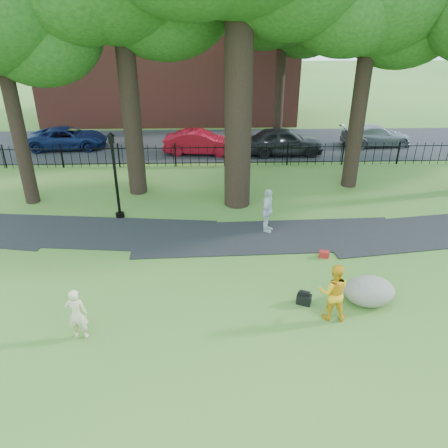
{
  "coord_description": "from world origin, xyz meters",
  "views": [
    {
      "loc": [
        -1.11,
        -10.43,
        7.84
      ],
      "look_at": [
        -0.72,
        2.0,
        1.54
      ],
      "focal_mm": 35.0,
      "sensor_mm": 36.0,
      "label": 1
    }
  ],
  "objects_px": {
    "woman": "(77,314)",
    "man": "(333,292)",
    "boulder": "(370,289)",
    "lamppost": "(116,177)",
    "red_sedan": "(200,142)"
  },
  "relations": [
    {
      "from": "red_sedan",
      "to": "man",
      "type": "bearing_deg",
      "value": -160.16
    },
    {
      "from": "man",
      "to": "boulder",
      "type": "height_order",
      "value": "man"
    },
    {
      "from": "lamppost",
      "to": "boulder",
      "type": "bearing_deg",
      "value": -50.13
    },
    {
      "from": "man",
      "to": "lamppost",
      "type": "height_order",
      "value": "lamppost"
    },
    {
      "from": "lamppost",
      "to": "red_sedan",
      "type": "distance_m",
      "value": 9.02
    },
    {
      "from": "woman",
      "to": "man",
      "type": "height_order",
      "value": "man"
    },
    {
      "from": "lamppost",
      "to": "red_sedan",
      "type": "bearing_deg",
      "value": 54.98
    },
    {
      "from": "boulder",
      "to": "lamppost",
      "type": "distance_m",
      "value": 10.29
    },
    {
      "from": "lamppost",
      "to": "man",
      "type": "bearing_deg",
      "value": -57.76
    },
    {
      "from": "man",
      "to": "lamppost",
      "type": "distance_m",
      "value": 9.68
    },
    {
      "from": "woman",
      "to": "lamppost",
      "type": "relative_size",
      "value": 0.42
    },
    {
      "from": "boulder",
      "to": "lamppost",
      "type": "relative_size",
      "value": 0.41
    },
    {
      "from": "red_sedan",
      "to": "boulder",
      "type": "bearing_deg",
      "value": -154.88
    },
    {
      "from": "lamppost",
      "to": "red_sedan",
      "type": "xyz_separation_m",
      "value": [
        3.13,
        8.39,
        -1.06
      ]
    },
    {
      "from": "man",
      "to": "boulder",
      "type": "bearing_deg",
      "value": -144.92
    }
  ]
}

